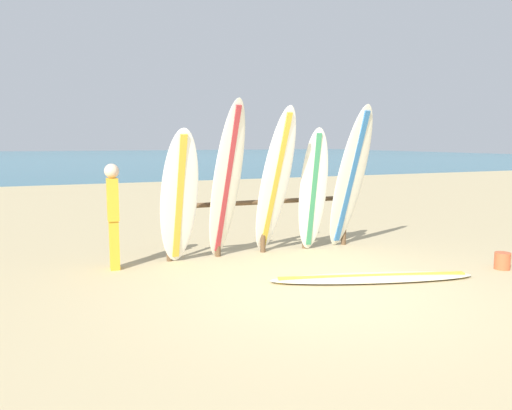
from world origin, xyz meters
TOP-DOWN VIEW (x-y plane):
  - ground_plane at (0.00, 0.00)m, footprint 120.00×120.00m
  - ocean_water at (0.00, 58.00)m, footprint 120.00×80.00m
  - surfboard_rack at (0.20, 2.48)m, footprint 3.34×0.09m
  - surfboard_leaning_far_left at (-1.35, 2.07)m, footprint 0.58×0.81m
  - surfboard_leaning_left at (-0.57, 2.13)m, footprint 0.61×0.94m
  - surfboard_leaning_center_left at (0.23, 2.06)m, footprint 0.49×1.14m
  - surfboard_leaning_center at (0.99, 2.16)m, footprint 0.58×0.67m
  - surfboard_leaning_center_right at (1.67, 2.07)m, footprint 0.64×0.93m
  - surfboard_lying_on_sand at (0.87, 0.29)m, footprint 2.87×1.32m
  - beachgoer_standing at (-2.28, 2.29)m, footprint 0.21×0.26m
  - small_boat_offshore at (5.88, 30.22)m, footprint 2.05×2.00m
  - sand_bucket at (3.00, 0.02)m, footprint 0.23×0.23m

SIDE VIEW (x-z plane):
  - ground_plane at x=0.00m, z-range 0.00..0.00m
  - ocean_water at x=0.00m, z-range 0.00..0.01m
  - surfboard_lying_on_sand at x=0.87m, z-range -0.01..0.08m
  - sand_bucket at x=3.00m, z-range 0.00..0.25m
  - small_boat_offshore at x=5.88m, z-range -0.10..0.61m
  - surfboard_rack at x=0.20m, z-range 0.12..1.14m
  - beachgoer_standing at x=-2.28m, z-range 0.08..1.64m
  - surfboard_leaning_far_left at x=-1.35m, z-range 0.00..2.09m
  - surfboard_leaning_center at x=0.99m, z-range 0.00..2.12m
  - surfboard_leaning_center_left at x=0.23m, z-range 0.00..2.43m
  - surfboard_leaning_center_right at x=1.67m, z-range 0.00..2.50m
  - surfboard_leaning_left at x=-0.57m, z-range 0.00..2.53m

